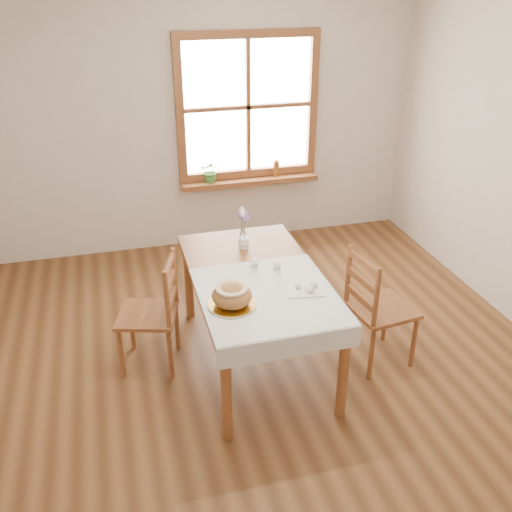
{
  "coord_description": "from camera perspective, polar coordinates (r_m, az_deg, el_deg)",
  "views": [
    {
      "loc": [
        -0.93,
        -3.15,
        2.73
      ],
      "look_at": [
        0.0,
        0.3,
        0.9
      ],
      "focal_mm": 40.0,
      "sensor_mm": 36.0,
      "label": 1
    }
  ],
  "objects": [
    {
      "name": "table_linen",
      "position": [
        3.83,
        1.19,
        -3.94
      ],
      "size": [
        0.91,
        0.99,
        0.01
      ],
      "primitive_type": "cube",
      "color": "silver",
      "rests_on": "dining_table"
    },
    {
      "name": "chair_left",
      "position": [
        4.29,
        -10.82,
        -5.6
      ],
      "size": [
        0.54,
        0.52,
        0.89
      ],
      "primitive_type": null,
      "rotation": [
        0.0,
        0.0,
        -1.85
      ],
      "color": "brown",
      "rests_on": "ground"
    },
    {
      "name": "salt_shaker",
      "position": [
        4.1,
        -0.13,
        -0.8
      ],
      "size": [
        0.05,
        0.05,
        0.1
      ],
      "primitive_type": "cylinder",
      "rotation": [
        0.0,
        0.0,
        -0.01
      ],
      "color": "white",
      "rests_on": "table_linen"
    },
    {
      "name": "bread_loaf",
      "position": [
        3.66,
        -2.43,
        -3.82
      ],
      "size": [
        0.26,
        0.26,
        0.14
      ],
      "primitive_type": "ellipsoid",
      "color": "#9F6538",
      "rests_on": "bread_plate"
    },
    {
      "name": "room_walls",
      "position": [
        3.44,
        1.32,
        9.8
      ],
      "size": [
        4.6,
        5.1,
        2.65
      ],
      "color": "beige",
      "rests_on": "ground"
    },
    {
      "name": "chair_right",
      "position": [
        4.35,
        12.47,
        -5.01
      ],
      "size": [
        0.51,
        0.49,
        0.93
      ],
      "primitive_type": null,
      "rotation": [
        0.0,
        0.0,
        1.7
      ],
      "color": "brown",
      "rests_on": "ground"
    },
    {
      "name": "egg_napkin",
      "position": [
        3.89,
        4.89,
        -3.32
      ],
      "size": [
        0.29,
        0.26,
        0.01
      ],
      "primitive_type": "cube",
      "rotation": [
        0.0,
        0.0,
        -0.16
      ],
      "color": "silver",
      "rests_on": "table_linen"
    },
    {
      "name": "dining_table",
      "position": [
        4.13,
        0.0,
        -2.9
      ],
      "size": [
        0.9,
        1.6,
        0.75
      ],
      "color": "brown",
      "rests_on": "ground"
    },
    {
      "name": "ground",
      "position": [
        4.27,
        1.08,
        -12.62
      ],
      "size": [
        5.0,
        5.0,
        0.0
      ],
      "primitive_type": "plane",
      "color": "brown",
      "rests_on": "ground"
    },
    {
      "name": "eggs",
      "position": [
        3.87,
        4.9,
        -2.97
      ],
      "size": [
        0.22,
        0.21,
        0.04
      ],
      "primitive_type": null,
      "rotation": [
        0.0,
        0.0,
        -0.16
      ],
      "color": "silver",
      "rests_on": "egg_napkin"
    },
    {
      "name": "lavender_bouquet",
      "position": [
        4.36,
        -1.28,
        3.33
      ],
      "size": [
        0.14,
        0.14,
        0.26
      ],
      "primitive_type": null,
      "color": "#6E5598",
      "rests_on": "flower_vase"
    },
    {
      "name": "bread_plate",
      "position": [
        3.7,
        -2.4,
        -4.89
      ],
      "size": [
        0.35,
        0.35,
        0.02
      ],
      "primitive_type": "cylinder",
      "rotation": [
        0.0,
        0.0,
        -0.17
      ],
      "color": "white",
      "rests_on": "table_linen"
    },
    {
      "name": "potted_plant",
      "position": [
        5.96,
        -4.53,
        8.22
      ],
      "size": [
        0.27,
        0.29,
        0.18
      ],
      "primitive_type": "imported",
      "rotation": [
        0.0,
        0.0,
        -0.34
      ],
      "color": "#387C31",
      "rests_on": "window_sill"
    },
    {
      "name": "amber_bottle",
      "position": [
        6.12,
        2.03,
        8.8
      ],
      "size": [
        0.08,
        0.08,
        0.18
      ],
      "primitive_type": "cylinder",
      "rotation": [
        0.0,
        0.0,
        -0.24
      ],
      "color": "#98531C",
      "rests_on": "window_sill"
    },
    {
      "name": "window",
      "position": [
        5.93,
        -0.83,
        14.7
      ],
      "size": [
        1.46,
        0.08,
        1.46
      ],
      "color": "brown",
      "rests_on": "ground"
    },
    {
      "name": "window_sill",
      "position": [
        6.08,
        -0.62,
        7.55
      ],
      "size": [
        1.46,
        0.2,
        0.05
      ],
      "color": "brown",
      "rests_on": "ground"
    },
    {
      "name": "pepper_shaker",
      "position": [
        4.07,
        2.11,
        -1.04
      ],
      "size": [
        0.05,
        0.05,
        0.1
      ],
      "primitive_type": "cylinder",
      "rotation": [
        0.0,
        0.0,
        -0.04
      ],
      "color": "white",
      "rests_on": "table_linen"
    },
    {
      "name": "flower_vase",
      "position": [
        4.44,
        -1.26,
        1.26
      ],
      "size": [
        0.1,
        0.1,
        0.09
      ],
      "primitive_type": "cylinder",
      "rotation": [
        0.0,
        0.0,
        -0.22
      ],
      "color": "white",
      "rests_on": "dining_table"
    }
  ]
}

